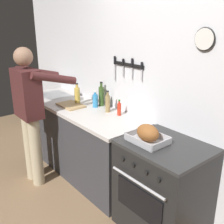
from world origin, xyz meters
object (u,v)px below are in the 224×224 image
person_cook (30,109)px  bottle_vinegar (108,103)px  bottle_dish_soap (95,100)px  cutting_board (71,105)px  stove (163,188)px  bottle_cooking_oil (77,95)px  roasting_pan (148,135)px  bottle_soy_sauce (108,102)px  bottle_hot_sauce (119,109)px  bottle_olive_oil (101,96)px

person_cook → bottle_vinegar: bearing=-36.1°
person_cook → bottle_dish_soap: size_ratio=7.98×
cutting_board → bottle_vinegar: size_ratio=1.39×
stove → bottle_cooking_oil: bottle_cooking_oil is taller
bottle_dish_soap → cutting_board: bearing=-136.9°
stove → bottle_vinegar: size_ratio=3.47×
roasting_pan → cutting_board: bearing=179.4°
bottle_soy_sauce → cutting_board: bearing=-137.9°
bottle_soy_sauce → bottle_hot_sauce: bearing=-13.0°
bottle_cooking_oil → bottle_hot_sauce: size_ratio=1.49×
cutting_board → bottle_dish_soap: bearing=43.1°
stove → bottle_hot_sauce: bottle_hot_sauce is taller
bottle_olive_oil → bottle_hot_sauce: bearing=-8.2°
cutting_board → bottle_vinegar: (0.48, 0.22, 0.10)m
stove → bottle_soy_sauce: bottle_soy_sauce is taller
stove → bottle_vinegar: 1.17m
person_cook → bottle_vinegar: person_cook is taller
cutting_board → roasting_pan: bearing=-0.6°
cutting_board → bottle_soy_sauce: bottle_soy_sauce is taller
roasting_pan → bottle_vinegar: (-0.87, 0.23, 0.04)m
stove → bottle_soy_sauce: (-1.14, 0.25, 0.52)m
stove → bottle_dish_soap: bearing=173.5°
bottle_vinegar → person_cook: bearing=-126.9°
bottle_hot_sauce → bottle_dish_soap: (-0.42, -0.04, 0.01)m
bottle_soy_sauce → roasting_pan: bearing=-18.6°
stove → roasting_pan: 0.55m
bottle_soy_sauce → person_cook: bearing=-117.0°
bottle_vinegar → bottle_dish_soap: (-0.25, -0.00, -0.02)m
bottle_olive_oil → bottle_cooking_oil: 0.32m
bottle_olive_oil → bottle_hot_sauce: (0.42, -0.06, -0.05)m
bottle_vinegar → roasting_pan: bearing=-15.0°
bottle_hot_sauce → roasting_pan: bearing=-20.8°
bottle_olive_oil → person_cook: bearing=-110.0°
person_cook → bottle_olive_oil: size_ratio=5.41×
person_cook → stove: bearing=-68.9°
stove → bottle_dish_soap: bottle_dish_soap is taller
bottle_soy_sauce → bottle_dish_soap: (-0.12, -0.10, 0.01)m
roasting_pan → bottle_hot_sauce: (-0.70, 0.27, 0.00)m
roasting_pan → cutting_board: (-1.35, 0.01, -0.06)m
roasting_pan → bottle_vinegar: size_ratio=1.36×
person_cook → bottle_olive_oil: (0.30, 0.81, 0.08)m
roasting_pan → bottle_vinegar: bottle_vinegar is taller
bottle_soy_sauce → bottle_dish_soap: size_ratio=0.84×
stove → bottle_cooking_oil: (-1.51, 0.04, 0.56)m
person_cook → bottle_soy_sauce: 0.92m
person_cook → cutting_board: bearing=-6.5°
cutting_board → bottle_olive_oil: bearing=53.4°
bottle_vinegar → cutting_board: bearing=-155.3°
roasting_pan → bottle_dish_soap: size_ratio=1.69×
bottle_soy_sauce → bottle_vinegar: (0.12, -0.10, 0.04)m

